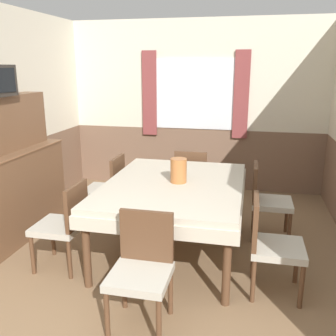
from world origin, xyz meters
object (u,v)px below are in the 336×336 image
at_px(chair_head_window, 192,178).
at_px(chair_left_far, 108,187).
at_px(chair_right_far, 266,198).
at_px(sideboard, 12,178).
at_px(dining_table, 174,192).
at_px(chair_head_near, 142,266).
at_px(vase, 179,170).
at_px(chair_left_near, 65,222).
at_px(chair_right_near, 270,242).

bearing_deg(chair_head_window, chair_left_far, -147.02).
xyz_separation_m(chair_head_window, chair_right_far, (0.95, -0.62, 0.00)).
distance_m(chair_left_far, sideboard, 1.10).
height_order(chair_head_window, chair_left_far, same).
bearing_deg(chair_head_window, dining_table, -90.00).
xyz_separation_m(chair_head_window, chair_left_far, (-0.95, -0.62, 0.00)).
distance_m(chair_head_near, chair_left_far, 1.97).
xyz_separation_m(chair_left_far, vase, (0.99, -0.54, 0.42)).
xyz_separation_m(chair_left_near, chair_head_window, (0.95, 1.73, 0.00)).
height_order(chair_head_near, sideboard, sideboard).
bearing_deg(chair_left_far, vase, -118.41).
xyz_separation_m(dining_table, sideboard, (-1.87, -0.01, 0.03)).
relative_size(dining_table, chair_head_near, 2.17).
bearing_deg(chair_right_far, dining_table, -59.58).
xyz_separation_m(chair_right_far, sideboard, (-2.82, -0.56, 0.22)).
bearing_deg(vase, chair_right_far, 30.53).
bearing_deg(chair_left_near, dining_table, -59.58).
height_order(chair_right_far, vase, vase).
bearing_deg(sideboard, vase, 0.84).
height_order(sideboard, vase, sideboard).
distance_m(chair_left_near, chair_left_far, 1.11).
height_order(chair_left_near, chair_right_far, same).
xyz_separation_m(chair_right_far, chair_left_far, (-1.90, 0.00, 0.00)).
distance_m(chair_right_far, chair_head_near, 1.97).
relative_size(chair_left_far, sideboard, 0.53).
distance_m(chair_head_near, chair_right_near, 1.13).
bearing_deg(chair_left_near, sideboard, 59.01).
bearing_deg(vase, dining_table, -152.22).
xyz_separation_m(chair_right_far, chair_head_near, (-0.95, -1.73, 0.00)).
xyz_separation_m(dining_table, chair_right_far, (0.95, 0.56, -0.19)).
relative_size(chair_head_window, vase, 3.44).
distance_m(chair_right_far, chair_right_near, 1.11).
bearing_deg(chair_right_far, chair_left_far, -90.00).
bearing_deg(chair_left_far, chair_head_window, -57.02).
bearing_deg(chair_right_near, vase, -122.51).
bearing_deg(vase, chair_right_near, -32.51).
xyz_separation_m(chair_head_window, sideboard, (-1.87, -1.18, 0.22)).
bearing_deg(sideboard, chair_head_near, -32.01).
height_order(chair_left_near, chair_head_window, same).
relative_size(chair_left_near, sideboard, 0.53).
relative_size(chair_right_near, vase, 3.44).
bearing_deg(vase, chair_left_near, -149.69).
bearing_deg(chair_left_far, chair_head_near, -151.26).
bearing_deg(dining_table, chair_right_near, -30.42).
bearing_deg(chair_right_far, chair_head_near, -28.74).
distance_m(chair_left_near, sideboard, 1.09).
bearing_deg(chair_right_far, vase, -59.47).
height_order(dining_table, sideboard, sideboard).
height_order(dining_table, chair_head_window, chair_head_window).
height_order(dining_table, chair_left_far, chair_left_far).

